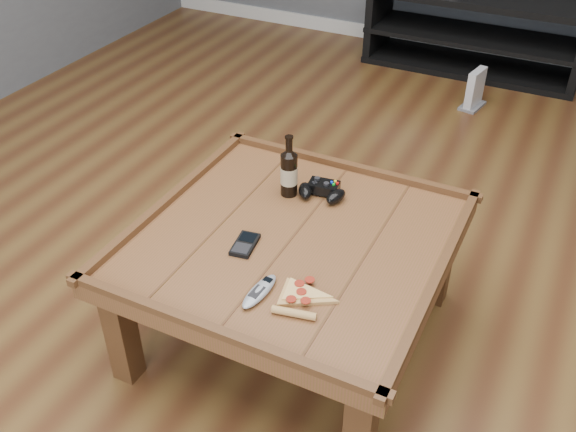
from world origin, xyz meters
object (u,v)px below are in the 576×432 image
at_px(smartphone, 245,244).
at_px(game_console, 475,91).
at_px(media_console, 475,34).
at_px(remote_control, 259,291).
at_px(coffee_table, 292,251).
at_px(beer_bottle, 289,171).
at_px(game_controller, 322,191).
at_px(pizza_slice, 300,297).

relative_size(smartphone, game_console, 0.55).
xyz_separation_m(media_console, remote_control, (0.03, -3.04, 0.22)).
height_order(coffee_table, remote_control, same).
distance_m(coffee_table, smartphone, 0.17).
bearing_deg(remote_control, smartphone, 133.91).
distance_m(media_console, beer_bottle, 2.54).
bearing_deg(media_console, smartphone, -92.34).
height_order(beer_bottle, remote_control, beer_bottle).
relative_size(game_controller, pizza_slice, 0.75).
height_order(game_controller, game_console, game_controller).
xyz_separation_m(coffee_table, smartphone, (-0.12, -0.11, 0.07)).
xyz_separation_m(coffee_table, game_console, (0.16, 2.18, -0.28)).
bearing_deg(coffee_table, game_console, 85.84).
xyz_separation_m(coffee_table, pizza_slice, (0.15, -0.25, 0.07)).
xyz_separation_m(game_controller, pizza_slice, (0.16, -0.52, -0.02)).
bearing_deg(media_console, pizza_slice, -87.14).
bearing_deg(beer_bottle, game_console, 81.75).
height_order(pizza_slice, remote_control, same).
bearing_deg(coffee_table, smartphone, -136.44).
relative_size(coffee_table, game_controller, 5.37).
height_order(coffee_table, game_controller, game_controller).
relative_size(media_console, remote_control, 8.19).
bearing_deg(beer_bottle, remote_control, -72.98).
relative_size(coffee_table, smartphone, 7.88).
bearing_deg(media_console, beer_bottle, -92.82).
distance_m(game_controller, game_console, 1.95).
bearing_deg(beer_bottle, smartphone, -88.70).
xyz_separation_m(smartphone, remote_control, (0.15, -0.18, 0.00)).
bearing_deg(coffee_table, media_console, 90.00).
distance_m(beer_bottle, game_controller, 0.14).
distance_m(coffee_table, beer_bottle, 0.30).
bearing_deg(pizza_slice, game_controller, 95.95).
relative_size(beer_bottle, game_controller, 1.23).
xyz_separation_m(media_console, beer_bottle, (-0.12, -2.52, 0.30)).
relative_size(pizza_slice, game_console, 1.08).
bearing_deg(game_console, media_console, 116.33).
distance_m(media_console, game_controller, 2.50).
bearing_deg(game_controller, remote_control, -92.31).
height_order(media_console, pizza_slice, media_console).
relative_size(coffee_table, media_console, 0.74).
bearing_deg(pizza_slice, smartphone, 140.40).
distance_m(beer_bottle, pizza_slice, 0.56).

